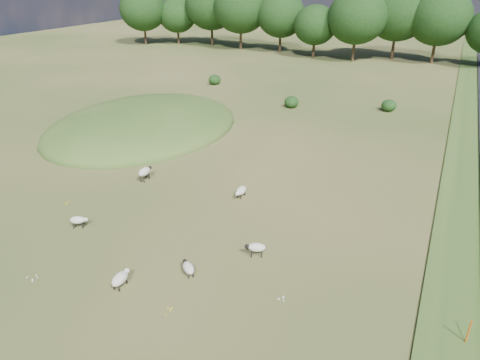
# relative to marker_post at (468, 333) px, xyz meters

# --- Properties ---
(ground) EXTENTS (160.00, 160.00, 0.00)m
(ground) POSITION_rel_marker_post_xyz_m (-15.39, 23.31, -0.60)
(ground) COLOR #2D4B17
(ground) RESTS_ON ground
(mound) EXTENTS (16.00, 20.00, 4.00)m
(mound) POSITION_rel_marker_post_xyz_m (-27.39, 15.31, -0.60)
(mound) COLOR #33561E
(mound) RESTS_ON ground
(treeline) EXTENTS (96.28, 14.66, 11.70)m
(treeline) POSITION_rel_marker_post_xyz_m (-16.45, 58.75, 5.97)
(treeline) COLOR black
(treeline) RESTS_ON ground
(shrubs) EXTENTS (23.33, 6.88, 1.27)m
(shrubs) POSITION_rel_marker_post_xyz_m (-18.63, 30.28, 0.02)
(shrubs) COLOR black
(shrubs) RESTS_ON ground
(marker_post) EXTENTS (0.06, 0.06, 1.20)m
(marker_post) POSITION_rel_marker_post_xyz_m (0.00, 0.00, 0.00)
(marker_post) COLOR #D8590C
(marker_post) RESTS_ON ground
(sheep_0) EXTENTS (0.62, 1.24, 0.71)m
(sheep_0) POSITION_rel_marker_post_xyz_m (-14.25, -3.26, -0.15)
(sheep_0) COLOR #BDB39D
(sheep_0) RESTS_ON ground
(sheep_1) EXTENTS (0.55, 1.21, 0.70)m
(sheep_1) POSITION_rel_marker_post_xyz_m (-13.15, 6.94, -0.16)
(sheep_1) COLOR #BDB39D
(sheep_1) RESTS_ON ground
(sheep_2) EXTENTS (0.60, 1.31, 0.95)m
(sheep_2) POSITION_rel_marker_post_xyz_m (-20.15, 6.20, 0.06)
(sheep_2) COLOR #BDB39D
(sheep_2) RESTS_ON ground
(sheep_3) EXTENTS (1.05, 0.78, 0.73)m
(sheep_3) POSITION_rel_marker_post_xyz_m (-19.68, -0.41, -0.09)
(sheep_3) COLOR #BDB39D
(sheep_3) RESTS_ON ground
(sheep_4) EXTENTS (1.08, 0.94, 0.63)m
(sheep_4) POSITION_rel_marker_post_xyz_m (-11.93, -1.15, -0.20)
(sheep_4) COLOR #BDB39D
(sheep_4) RESTS_ON ground
(sheep_5) EXTENTS (1.12, 0.77, 0.78)m
(sheep_5) POSITION_rel_marker_post_xyz_m (-9.64, 1.59, -0.06)
(sheep_5) COLOR #BDB39D
(sheep_5) RESTS_ON ground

